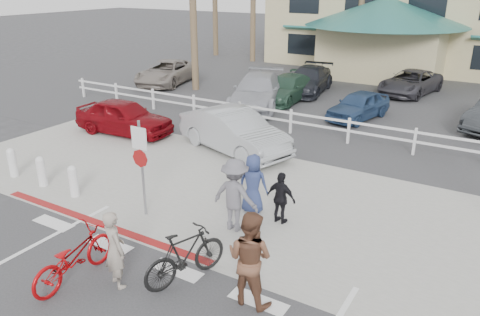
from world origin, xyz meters
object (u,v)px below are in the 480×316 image
Objects in this scene: sign_post at (142,164)px; car_red_compact at (124,117)px; bike_black at (185,256)px; car_white_sedan at (234,131)px; bike_red at (73,257)px.

sign_post is 7.29m from car_red_compact.
bike_black is at bearing -33.20° from sign_post.
sign_post reaches higher than bike_black.
car_red_compact is at bearing 138.15° from sign_post.
sign_post is 0.71× the size of car_red_compact.
car_white_sedan is at bearing -46.14° from bike_black.
sign_post is 3.31m from bike_black.
bike_black is 10.42m from car_red_compact.
sign_post is at bearing -78.32° from bike_red.
car_white_sedan reaches higher than bike_red.
bike_black is at bearing -150.96° from bike_red.
car_white_sedan is (-3.23, 7.10, 0.18)m from bike_black.
bike_black reaches higher than bike_red.
bike_red is (0.69, -2.92, -0.90)m from sign_post.
car_white_sedan reaches higher than car_red_compact.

